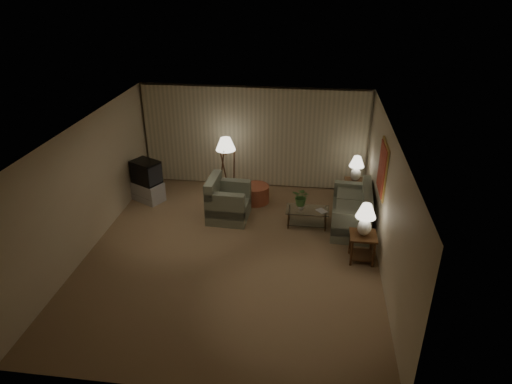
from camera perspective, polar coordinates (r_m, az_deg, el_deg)
ground at (r=9.67m, az=-2.97°, el=-7.63°), size 7.00×7.00×0.00m
room_shell at (r=10.18m, az=-1.58°, el=5.33°), size 6.04×7.02×2.72m
sofa at (r=10.64m, az=11.78°, el=-2.43°), size 1.78×1.04×0.75m
armchair at (r=10.76m, az=-3.45°, el=-1.34°), size 1.03×0.99×0.81m
side_table_near at (r=9.48m, az=13.15°, el=-6.20°), size 0.53×0.53×0.60m
side_table_far at (r=11.75m, az=12.18°, el=0.57°), size 0.51×0.43×0.60m
table_lamp_near at (r=9.18m, az=13.53°, el=-3.06°), size 0.40×0.40×0.69m
table_lamp_far at (r=11.52m, az=12.45°, el=3.15°), size 0.37×0.37×0.64m
coffee_table at (r=10.55m, az=6.42°, el=-2.87°), size 0.98×0.53×0.41m
tv_cabinet at (r=11.95m, az=-13.32°, el=0.09°), size 1.17×1.12×0.50m
crt_tv at (r=11.73m, az=-13.59°, el=2.45°), size 1.07×1.04×0.58m
floor_lamp at (r=11.76m, az=-3.74°, el=3.37°), size 0.50×0.50×1.55m
ottoman at (r=11.56m, az=-0.03°, el=-0.23°), size 0.87×0.87×0.45m
vase at (r=10.46m, az=5.66°, el=-1.82°), size 0.17×0.17×0.14m
flowers at (r=10.32m, az=5.73°, el=-0.41°), size 0.49×0.46×0.44m
book at (r=10.40m, az=7.83°, el=-2.49°), size 0.30×0.30×0.02m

